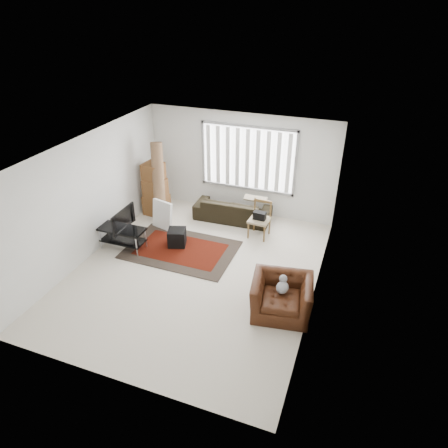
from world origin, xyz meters
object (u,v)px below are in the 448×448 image
object	(u,v)px
tv_stand	(122,234)
armchair	(282,294)
side_chair	(260,218)
sofa	(233,206)
moving_boxes	(155,191)

from	to	relation	value
tv_stand	armchair	size ratio (longest dim) A/B	0.87
side_chair	armchair	world-z (taller)	side_chair
sofa	armchair	distance (m)	3.66
tv_stand	moving_boxes	size ratio (longest dim) A/B	0.75
side_chair	armchair	distance (m)	2.74
moving_boxes	sofa	distance (m)	2.09
moving_boxes	sofa	xyz separation A→B (m)	(2.03, 0.39, -0.28)
moving_boxes	side_chair	xyz separation A→B (m)	(2.92, -0.17, -0.17)
sofa	moving_boxes	bearing A→B (deg)	8.76
tv_stand	moving_boxes	bearing A→B (deg)	93.33
side_chair	armchair	size ratio (longest dim) A/B	0.73
moving_boxes	side_chair	distance (m)	2.93
tv_stand	side_chair	bearing A→B (deg)	30.14
moving_boxes	tv_stand	bearing A→B (deg)	-86.67
sofa	armchair	bearing A→B (deg)	121.27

